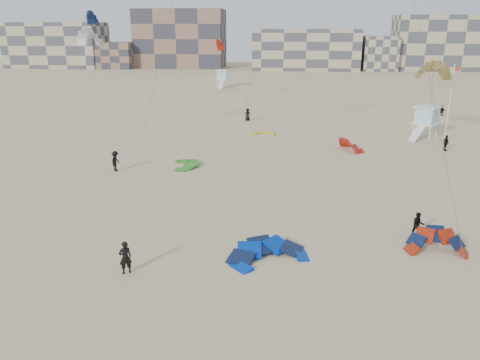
# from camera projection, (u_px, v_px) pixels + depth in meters

# --- Properties ---
(ground) EXTENTS (320.00, 320.00, 0.00)m
(ground) POSITION_uv_depth(u_px,v_px,m) (190.00, 285.00, 24.28)
(ground) COLOR tan
(ground) RESTS_ON ground
(kite_ground_blue) EXTENTS (6.62, 6.73, 2.70)m
(kite_ground_blue) POSITION_uv_depth(u_px,v_px,m) (269.00, 258.00, 27.07)
(kite_ground_blue) COLOR #002FCB
(kite_ground_blue) RESTS_ON ground
(kite_ground_orange) EXTENTS (3.57, 3.61, 3.46)m
(kite_ground_orange) POSITION_uv_depth(u_px,v_px,m) (436.00, 252.00, 27.88)
(kite_ground_orange) COLOR red
(kite_ground_orange) RESTS_ON ground
(kite_ground_green) EXTENTS (4.62, 4.43, 1.27)m
(kite_ground_green) POSITION_uv_depth(u_px,v_px,m) (185.00, 166.00, 45.08)
(kite_ground_green) COLOR #3F9F1B
(kite_ground_green) RESTS_ON ground
(kite_ground_red_far) EXTENTS (4.80, 4.77, 3.74)m
(kite_ground_red_far) POSITION_uv_depth(u_px,v_px,m) (350.00, 150.00, 50.82)
(kite_ground_red_far) COLOR #AF2712
(kite_ground_red_far) RESTS_ON ground
(kite_ground_yellow) EXTENTS (2.80, 2.96, 0.54)m
(kite_ground_yellow) POSITION_uv_depth(u_px,v_px,m) (263.00, 134.00, 58.37)
(kite_ground_yellow) COLOR yellow
(kite_ground_yellow) RESTS_ON ground
(kitesurfer_main) EXTENTS (0.82, 0.76, 1.89)m
(kitesurfer_main) POSITION_uv_depth(u_px,v_px,m) (125.00, 257.00, 25.18)
(kitesurfer_main) COLOR black
(kitesurfer_main) RESTS_ON ground
(kitesurfer_b) EXTENTS (0.82, 0.65, 1.65)m
(kitesurfer_b) POSITION_uv_depth(u_px,v_px,m) (418.00, 225.00, 29.58)
(kitesurfer_b) COLOR black
(kitesurfer_b) RESTS_ON ground
(kitesurfer_c) EXTENTS (0.81, 1.28, 1.89)m
(kitesurfer_c) POSITION_uv_depth(u_px,v_px,m) (116.00, 161.00, 43.18)
(kitesurfer_c) COLOR black
(kitesurfer_c) RESTS_ON ground
(kitesurfer_d) EXTENTS (0.63, 1.08, 1.72)m
(kitesurfer_d) POSITION_uv_depth(u_px,v_px,m) (446.00, 143.00, 50.19)
(kitesurfer_d) COLOR black
(kitesurfer_d) RESTS_ON ground
(kitesurfer_e) EXTENTS (0.95, 0.72, 1.75)m
(kitesurfer_e) POSITION_uv_depth(u_px,v_px,m) (248.00, 114.00, 66.37)
(kitesurfer_e) COLOR black
(kitesurfer_e) RESTS_ON ground
(kitesurfer_f) EXTENTS (0.98, 1.52, 1.56)m
(kitesurfer_f) POSITION_uv_depth(u_px,v_px,m) (442.00, 110.00, 70.12)
(kitesurfer_f) COLOR black
(kitesurfer_f) RESTS_ON ground
(kite_fly_grey) EXTENTS (7.32, 4.19, 11.81)m
(kite_fly_grey) POSITION_uv_depth(u_px,v_px,m) (90.00, 39.00, 50.92)
(kite_fly_grey) COLOR silver
(kite_fly_grey) RESTS_ON ground
(kite_fly_olive) EXTENTS (5.27, 7.51, 8.57)m
(kite_fly_olive) POSITION_uv_depth(u_px,v_px,m) (433.00, 72.00, 51.57)
(kite_fly_olive) COLOR brown
(kite_fly_olive) RESTS_ON ground
(kite_fly_navy) EXTENTS (4.34, 8.45, 14.07)m
(kite_fly_navy) POSITION_uv_depth(u_px,v_px,m) (92.00, 19.00, 69.18)
(kite_fly_navy) COLOR #0D223F
(kite_fly_navy) RESTS_ON ground
(kite_fly_red) EXTENTS (5.79, 7.42, 10.05)m
(kite_fly_red) POSITION_uv_depth(u_px,v_px,m) (220.00, 46.00, 82.32)
(kite_fly_red) COLOR #AF2712
(kite_fly_red) RESTS_ON ground
(lifeguard_tower_near) EXTENTS (3.74, 5.67, 3.77)m
(lifeguard_tower_near) POSITION_uv_depth(u_px,v_px,m) (426.00, 122.00, 55.93)
(lifeguard_tower_near) COLOR white
(lifeguard_tower_near) RESTS_ON ground
(lifeguard_tower_far) EXTENTS (2.69, 5.14, 3.77)m
(lifeguard_tower_far) POSITION_uv_depth(u_px,v_px,m) (222.00, 79.00, 102.28)
(lifeguard_tower_far) COLOR white
(lifeguard_tower_far) RESTS_ON ground
(flagpole) EXTENTS (0.71, 0.11, 8.80)m
(flagpole) POSITION_uv_depth(u_px,v_px,m) (450.00, 102.00, 53.28)
(flagpole) COLOR white
(flagpole) RESTS_ON ground
(condo_west_a) EXTENTS (30.00, 15.00, 14.00)m
(condo_west_a) POSITION_uv_depth(u_px,v_px,m) (57.00, 45.00, 151.53)
(condo_west_a) COLOR tan
(condo_west_a) RESTS_ON ground
(condo_west_b) EXTENTS (28.00, 14.00, 18.00)m
(condo_west_b) POSITION_uv_depth(u_px,v_px,m) (181.00, 39.00, 150.93)
(condo_west_b) COLOR #84624F
(condo_west_b) RESTS_ON ground
(condo_mid) EXTENTS (32.00, 16.00, 12.00)m
(condo_mid) POSITION_uv_depth(u_px,v_px,m) (305.00, 49.00, 144.33)
(condo_mid) COLOR tan
(condo_mid) RESTS_ON ground
(condo_east) EXTENTS (26.00, 14.00, 16.00)m
(condo_east) POSITION_uv_depth(u_px,v_px,m) (438.00, 43.00, 141.85)
(condo_east) COLOR tan
(condo_east) RESTS_ON ground
(condo_fill_left) EXTENTS (12.00, 10.00, 8.00)m
(condo_fill_left) POSITION_uv_depth(u_px,v_px,m) (115.00, 55.00, 148.70)
(condo_fill_left) COLOR #84624F
(condo_fill_left) RESTS_ON ground
(condo_fill_right) EXTENTS (10.00, 10.00, 10.00)m
(condo_fill_right) POSITION_uv_depth(u_px,v_px,m) (379.00, 53.00, 140.69)
(condo_fill_right) COLOR tan
(condo_fill_right) RESTS_ON ground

